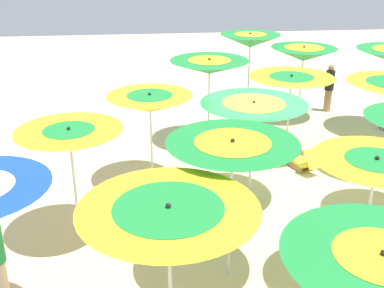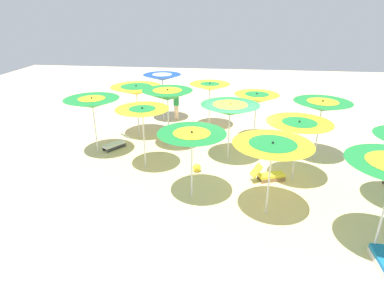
{
  "view_description": "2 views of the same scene",
  "coord_description": "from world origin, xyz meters",
  "px_view_note": "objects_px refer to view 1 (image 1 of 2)",
  "views": [
    {
      "loc": [
        -9.57,
        2.66,
        5.4
      ],
      "look_at": [
        0.74,
        1.54,
        1.0
      ],
      "focal_mm": 45.12,
      "sensor_mm": 36.0,
      "label": 1
    },
    {
      "loc": [
        -0.2,
        -11.72,
        5.72
      ],
      "look_at": [
        -1.45,
        -1.48,
        1.35
      ],
      "focal_mm": 30.64,
      "sensor_mm": 36.0,
      "label": 2
    }
  ],
  "objects_px": {
    "beach_umbrella_8": "(232,154)",
    "beach_umbrella_2": "(150,103)",
    "beach_ball": "(321,216)",
    "beach_umbrella_7": "(253,112)",
    "beach_umbrella_14": "(380,270)",
    "beach_umbrella_1": "(209,67)",
    "beach_umbrella_9": "(169,221)",
    "beachgoer_1": "(329,87)",
    "beach_umbrella_3": "(70,138)",
    "beach_umbrella_13": "(375,169)",
    "beach_umbrella_5": "(304,54)",
    "lounger_0": "(252,107)",
    "lounger_2": "(299,160)",
    "beach_umbrella_6": "(291,82)",
    "beach_umbrella_0": "(250,41)"
  },
  "relations": [
    {
      "from": "lounger_2",
      "to": "beach_ball",
      "type": "distance_m",
      "value": 2.62
    },
    {
      "from": "beach_umbrella_3",
      "to": "beach_umbrella_7",
      "type": "xyz_separation_m",
      "value": [
        1.03,
        -3.65,
        -0.0
      ]
    },
    {
      "from": "beach_umbrella_5",
      "to": "lounger_0",
      "type": "xyz_separation_m",
      "value": [
        0.64,
        1.41,
        -1.9
      ]
    },
    {
      "from": "beach_umbrella_2",
      "to": "beach_ball",
      "type": "bearing_deg",
      "value": -123.61
    },
    {
      "from": "beach_umbrella_7",
      "to": "beach_umbrella_14",
      "type": "distance_m",
      "value": 5.41
    },
    {
      "from": "beach_umbrella_8",
      "to": "beach_umbrella_5",
      "type": "bearing_deg",
      "value": -25.64
    },
    {
      "from": "beach_umbrella_0",
      "to": "lounger_2",
      "type": "bearing_deg",
      "value": -176.84
    },
    {
      "from": "beach_umbrella_2",
      "to": "beach_umbrella_3",
      "type": "height_order",
      "value": "beach_umbrella_3"
    },
    {
      "from": "beach_umbrella_2",
      "to": "beach_umbrella_8",
      "type": "distance_m",
      "value": 3.92
    },
    {
      "from": "beach_umbrella_2",
      "to": "beach_umbrella_7",
      "type": "height_order",
      "value": "beach_umbrella_7"
    },
    {
      "from": "beach_umbrella_2",
      "to": "beach_umbrella_6",
      "type": "relative_size",
      "value": 0.99
    },
    {
      "from": "beach_umbrella_6",
      "to": "beach_umbrella_2",
      "type": "bearing_deg",
      "value": 107.68
    },
    {
      "from": "beach_umbrella_1",
      "to": "beach_umbrella_6",
      "type": "distance_m",
      "value": 2.29
    },
    {
      "from": "beach_umbrella_0",
      "to": "beach_umbrella_14",
      "type": "bearing_deg",
      "value": 174.15
    },
    {
      "from": "beach_umbrella_13",
      "to": "beach_umbrella_3",
      "type": "bearing_deg",
      "value": 66.85
    },
    {
      "from": "beach_umbrella_13",
      "to": "lounger_2",
      "type": "relative_size",
      "value": 1.89
    },
    {
      "from": "beach_umbrella_13",
      "to": "lounger_2",
      "type": "bearing_deg",
      "value": -5.5
    },
    {
      "from": "beach_umbrella_6",
      "to": "beach_ball",
      "type": "bearing_deg",
      "value": 175.71
    },
    {
      "from": "beach_umbrella_3",
      "to": "beach_umbrella_7",
      "type": "relative_size",
      "value": 0.98
    },
    {
      "from": "beach_umbrella_3",
      "to": "beach_umbrella_14",
      "type": "bearing_deg",
      "value": -139.14
    },
    {
      "from": "beach_umbrella_3",
      "to": "beach_umbrella_13",
      "type": "bearing_deg",
      "value": -113.15
    },
    {
      "from": "beach_umbrella_9",
      "to": "beach_umbrella_13",
      "type": "distance_m",
      "value": 3.42
    },
    {
      "from": "beach_umbrella_9",
      "to": "lounger_2",
      "type": "xyz_separation_m",
      "value": [
        5.7,
        -3.66,
        -1.98
      ]
    },
    {
      "from": "beach_umbrella_1",
      "to": "beach_umbrella_14",
      "type": "height_order",
      "value": "beach_umbrella_1"
    },
    {
      "from": "beach_umbrella_3",
      "to": "beach_umbrella_6",
      "type": "height_order",
      "value": "beach_umbrella_3"
    },
    {
      "from": "beach_umbrella_5",
      "to": "lounger_0",
      "type": "height_order",
      "value": "beach_umbrella_5"
    },
    {
      "from": "beach_umbrella_6",
      "to": "beach_umbrella_14",
      "type": "bearing_deg",
      "value": 169.84
    },
    {
      "from": "lounger_0",
      "to": "lounger_2",
      "type": "xyz_separation_m",
      "value": [
        -4.33,
        -0.25,
        0.01
      ]
    },
    {
      "from": "beach_umbrella_0",
      "to": "beach_ball",
      "type": "distance_m",
      "value": 7.83
    },
    {
      "from": "beach_umbrella_2",
      "to": "beach_umbrella_8",
      "type": "height_order",
      "value": "beach_umbrella_8"
    },
    {
      "from": "beach_umbrella_8",
      "to": "lounger_0",
      "type": "bearing_deg",
      "value": -15.42
    },
    {
      "from": "beach_umbrella_7",
      "to": "beach_umbrella_14",
      "type": "xyz_separation_m",
      "value": [
        -5.41,
        -0.13,
        0.11
      ]
    },
    {
      "from": "beach_umbrella_13",
      "to": "lounger_2",
      "type": "height_order",
      "value": "beach_umbrella_13"
    },
    {
      "from": "beach_umbrella_0",
      "to": "beach_umbrella_7",
      "type": "xyz_separation_m",
      "value": [
        -6.41,
        1.35,
        -0.24
      ]
    },
    {
      "from": "beach_ball",
      "to": "beach_umbrella_13",
      "type": "bearing_deg",
      "value": 177.7
    },
    {
      "from": "beach_umbrella_2",
      "to": "beach_ball",
      "type": "distance_m",
      "value": 4.46
    },
    {
      "from": "beach_umbrella_5",
      "to": "beach_umbrella_1",
      "type": "bearing_deg",
      "value": 117.72
    },
    {
      "from": "beach_umbrella_13",
      "to": "lounger_2",
      "type": "distance_m",
      "value": 4.99
    },
    {
      "from": "beach_umbrella_0",
      "to": "beach_umbrella_8",
      "type": "bearing_deg",
      "value": 165.74
    },
    {
      "from": "beach_umbrella_6",
      "to": "beach_umbrella_8",
      "type": "xyz_separation_m",
      "value": [
        -4.89,
        2.46,
        0.29
      ]
    },
    {
      "from": "beach_umbrella_14",
      "to": "beachgoer_1",
      "type": "bearing_deg",
      "value": -18.99
    },
    {
      "from": "beach_umbrella_8",
      "to": "beach_umbrella_2",
      "type": "bearing_deg",
      "value": 17.78
    },
    {
      "from": "beach_umbrella_8",
      "to": "lounger_2",
      "type": "distance_m",
      "value": 5.24
    },
    {
      "from": "beach_umbrella_5",
      "to": "beach_umbrella_9",
      "type": "height_order",
      "value": "beach_umbrella_9"
    },
    {
      "from": "beach_umbrella_1",
      "to": "beach_umbrella_6",
      "type": "xyz_separation_m",
      "value": [
        -1.17,
        -1.96,
        -0.17
      ]
    },
    {
      "from": "beach_umbrella_2",
      "to": "beach_umbrella_3",
      "type": "xyz_separation_m",
      "value": [
        -2.16,
        1.52,
        0.1
      ]
    },
    {
      "from": "beach_umbrella_14",
      "to": "lounger_0",
      "type": "xyz_separation_m",
      "value": [
        11.21,
        -1.24,
        -1.97
      ]
    },
    {
      "from": "beach_umbrella_9",
      "to": "beach_ball",
      "type": "xyz_separation_m",
      "value": [
        3.11,
        -3.3,
        -2.05
      ]
    },
    {
      "from": "beach_umbrella_2",
      "to": "beach_umbrella_14",
      "type": "distance_m",
      "value": 6.93
    },
    {
      "from": "beach_umbrella_7",
      "to": "beachgoer_1",
      "type": "xyz_separation_m",
      "value": [
        5.68,
        -3.95,
        -1.23
      ]
    }
  ]
}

